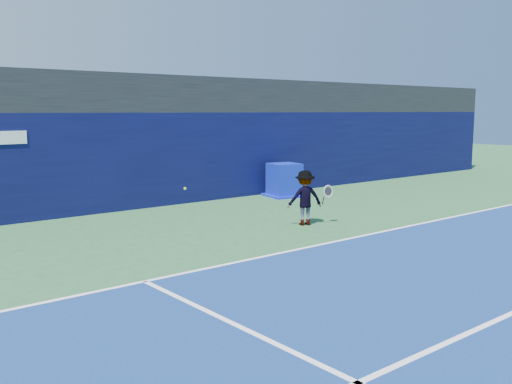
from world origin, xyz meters
The scene contains 7 objects.
ground centered at (0.00, 0.00, 0.00)m, with size 80.00×80.00×0.00m, color #285A31.
baseline centered at (0.00, 3.00, 0.01)m, with size 24.00×0.10×0.01m, color white.
stadium_band centered at (0.00, 11.50, 3.60)m, with size 36.00×3.00×1.20m, color black.
back_wall_assembly centered at (0.00, 10.50, 1.50)m, with size 36.00×1.03×3.00m.
equipment_cart centered at (3.92, 9.14, 0.54)m, with size 1.45×1.45×1.19m.
tennis_player centered at (0.86, 4.93, 0.74)m, with size 1.27×0.90×1.48m.
tennis_ball centered at (-2.62, 5.39, 1.24)m, with size 0.06×0.06×0.06m.
Camera 1 is at (-9.73, -5.97, 3.06)m, focal length 40.00 mm.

